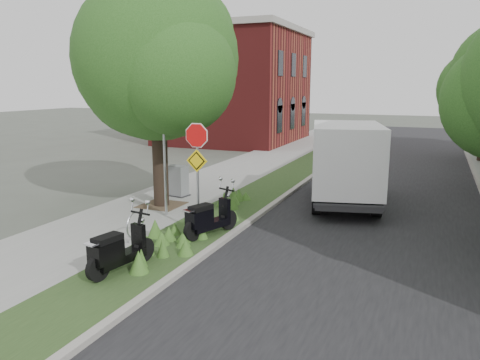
{
  "coord_description": "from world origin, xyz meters",
  "views": [
    {
      "loc": [
        4.59,
        -10.68,
        4.21
      ],
      "look_at": [
        -0.93,
        2.53,
        1.3
      ],
      "focal_mm": 35.0,
      "sensor_mm": 36.0,
      "label": 1
    }
  ],
  "objects_px": {
    "sign_assembly": "(197,155)",
    "scooter_near": "(114,254)",
    "scooter_far": "(206,221)",
    "box_truck": "(345,160)",
    "utility_cabinet": "(177,181)"
  },
  "relations": [
    {
      "from": "scooter_near",
      "to": "utility_cabinet",
      "type": "height_order",
      "value": "utility_cabinet"
    },
    {
      "from": "scooter_far",
      "to": "utility_cabinet",
      "type": "bearing_deg",
      "value": 128.96
    },
    {
      "from": "sign_assembly",
      "to": "scooter_far",
      "type": "distance_m",
      "value": 1.82
    },
    {
      "from": "box_truck",
      "to": "utility_cabinet",
      "type": "relative_size",
      "value": 5.12
    },
    {
      "from": "scooter_near",
      "to": "box_truck",
      "type": "distance_m",
      "value": 9.31
    },
    {
      "from": "box_truck",
      "to": "utility_cabinet",
      "type": "height_order",
      "value": "box_truck"
    },
    {
      "from": "scooter_far",
      "to": "box_truck",
      "type": "bearing_deg",
      "value": 63.45
    },
    {
      "from": "scooter_far",
      "to": "box_truck",
      "type": "relative_size",
      "value": 0.32
    },
    {
      "from": "sign_assembly",
      "to": "scooter_near",
      "type": "xyz_separation_m",
      "value": [
        -0.3,
        -3.36,
        -1.76
      ]
    },
    {
      "from": "box_truck",
      "to": "utility_cabinet",
      "type": "distance_m",
      "value": 6.23
    },
    {
      "from": "sign_assembly",
      "to": "scooter_near",
      "type": "bearing_deg",
      "value": -95.11
    },
    {
      "from": "sign_assembly",
      "to": "scooter_far",
      "type": "height_order",
      "value": "sign_assembly"
    },
    {
      "from": "box_truck",
      "to": "scooter_far",
      "type": "bearing_deg",
      "value": -116.55
    },
    {
      "from": "scooter_far",
      "to": "utility_cabinet",
      "type": "relative_size",
      "value": 1.64
    },
    {
      "from": "scooter_near",
      "to": "box_truck",
      "type": "relative_size",
      "value": 0.33
    }
  ]
}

